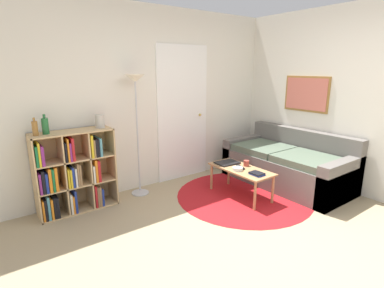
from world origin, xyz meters
name	(u,v)px	position (x,y,z in m)	size (l,w,h in m)	color
ground_plane	(278,252)	(0.00, 0.00, 0.00)	(14.00, 14.00, 0.00)	tan
wall_back	(157,100)	(0.02, 2.32, 1.29)	(7.06, 0.11, 2.60)	silver
wall_right	(308,97)	(2.05, 1.15, 1.30)	(0.08, 5.29, 2.60)	silver
rug	(243,195)	(0.69, 1.14, 0.00)	(1.87, 1.87, 0.01)	#B2191E
bookshelf	(72,173)	(-1.34, 2.10, 0.49)	(0.94, 0.34, 1.01)	tan
floor_lamp	(136,96)	(-0.44, 2.08, 1.38)	(0.27, 0.27, 1.67)	#B7B7BC
couch	(288,165)	(1.61, 1.09, 0.29)	(0.93, 1.87, 0.81)	#66605B
coffee_table	(241,172)	(0.65, 1.17, 0.36)	(0.42, 0.92, 0.41)	#AD7F51
laptop	(227,163)	(0.65, 1.44, 0.42)	(0.34, 0.26, 0.02)	black
bowl	(238,169)	(0.55, 1.14, 0.43)	(0.14, 0.14, 0.04)	silver
book_stack_on_table	(257,174)	(0.63, 0.86, 0.42)	(0.14, 0.17, 0.03)	navy
cup	(246,163)	(0.78, 1.20, 0.45)	(0.08, 0.08, 0.08)	#A33D33
remote	(240,167)	(0.66, 1.19, 0.42)	(0.09, 0.18, 0.02)	black
bottle_left	(35,128)	(-1.68, 2.09, 1.10)	(0.06, 0.06, 0.20)	olive
bottle_middle	(45,126)	(-1.57, 2.11, 1.11)	(0.07, 0.07, 0.23)	#236633
vase_on_shelf	(100,121)	(-0.94, 2.10, 1.10)	(0.12, 0.12, 0.17)	#B7B2A8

